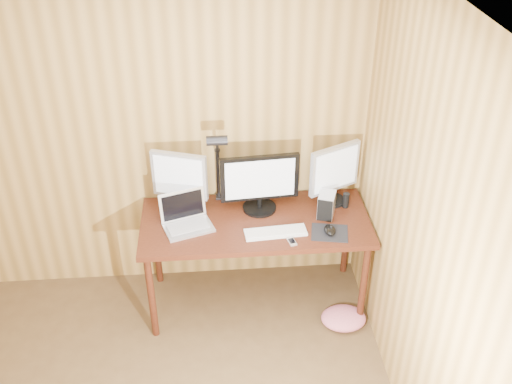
{
  "coord_description": "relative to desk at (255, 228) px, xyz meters",
  "views": [
    {
      "loc": [
        0.66,
        -1.76,
        3.19
      ],
      "look_at": [
        0.93,
        1.58,
        1.02
      ],
      "focal_mm": 42.0,
      "sensor_mm": 36.0,
      "label": 1
    }
  ],
  "objects": [
    {
      "name": "mouse",
      "position": [
        0.49,
        -0.26,
        0.15
      ],
      "size": [
        0.07,
        0.12,
        0.04
      ],
      "primitive_type": "ellipsoid",
      "rotation": [
        0.0,
        0.0,
        -0.0
      ],
      "color": "black",
      "rests_on": "mousepad"
    },
    {
      "name": "fabric_pile",
      "position": [
        0.62,
        -0.37,
        -0.58
      ],
      "size": [
        0.4,
        0.36,
        0.1
      ],
      "primitive_type": null,
      "rotation": [
        0.0,
        0.0,
        -0.33
      ],
      "color": "#D9697B",
      "rests_on": "floor"
    },
    {
      "name": "room_shell",
      "position": [
        -0.93,
        -1.7,
        0.62
      ],
      "size": [
        4.0,
        4.0,
        4.0
      ],
      "color": "brown",
      "rests_on": "ground"
    },
    {
      "name": "monitor_right",
      "position": [
        0.58,
        0.12,
        0.37
      ],
      "size": [
        0.38,
        0.21,
        0.46
      ],
      "rotation": [
        0.0,
        0.0,
        0.46
      ],
      "color": "black",
      "rests_on": "desk"
    },
    {
      "name": "monitor_center",
      "position": [
        0.04,
        0.07,
        0.35
      ],
      "size": [
        0.55,
        0.24,
        0.43
      ],
      "rotation": [
        0.0,
        0.0,
        0.08
      ],
      "color": "black",
      "rests_on": "desk"
    },
    {
      "name": "desk_lamp",
      "position": [
        -0.25,
        0.16,
        0.51
      ],
      "size": [
        0.14,
        0.21,
        0.63
      ],
      "rotation": [
        0.0,
        0.0,
        -0.05
      ],
      "color": "black",
      "rests_on": "desk"
    },
    {
      "name": "keyboard",
      "position": [
        0.12,
        -0.23,
        0.13
      ],
      "size": [
        0.43,
        0.16,
        0.02
      ],
      "rotation": [
        0.0,
        0.0,
        0.08
      ],
      "color": "white",
      "rests_on": "desk"
    },
    {
      "name": "speaker",
      "position": [
        0.66,
        0.04,
        0.18
      ],
      "size": [
        0.05,
        0.05,
        0.11
      ],
      "primitive_type": "cylinder",
      "color": "black",
      "rests_on": "desk"
    },
    {
      "name": "mousepad",
      "position": [
        0.49,
        -0.26,
        0.12
      ],
      "size": [
        0.28,
        0.24,
        0.0
      ],
      "primitive_type": "cube",
      "rotation": [
        0.0,
        0.0,
        -0.19
      ],
      "color": "black",
      "rests_on": "desk"
    },
    {
      "name": "laptop",
      "position": [
        -0.48,
        -0.08,
        0.18
      ],
      "size": [
        0.38,
        0.34,
        0.23
      ],
      "rotation": [
        0.0,
        0.0,
        0.32
      ],
      "color": "silver",
      "rests_on": "desk"
    },
    {
      "name": "desk",
      "position": [
        0.0,
        0.0,
        0.0
      ],
      "size": [
        1.6,
        0.7,
        0.75
      ],
      "color": "#3F190D",
      "rests_on": "floor"
    },
    {
      "name": "phone",
      "position": [
        0.22,
        -0.34,
        0.13
      ],
      "size": [
        0.06,
        0.1,
        0.01
      ],
      "rotation": [
        0.0,
        0.0,
        0.24
      ],
      "color": "silver",
      "rests_on": "desk"
    },
    {
      "name": "hard_drive",
      "position": [
        0.5,
        -0.05,
        0.21
      ],
      "size": [
        0.15,
        0.18,
        0.17
      ],
      "rotation": [
        0.0,
        0.0,
        -0.33
      ],
      "color": "silver",
      "rests_on": "desk"
    },
    {
      "name": "monitor_left",
      "position": [
        -0.52,
        0.12,
        0.37
      ],
      "size": [
        0.39,
        0.19,
        0.45
      ],
      "rotation": [
        0.0,
        0.0,
        -0.33
      ],
      "color": "black",
      "rests_on": "desk"
    }
  ]
}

